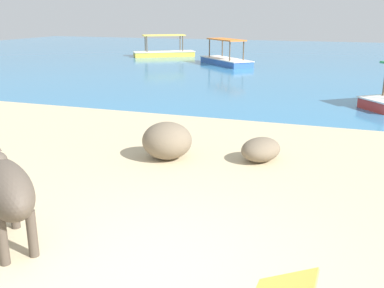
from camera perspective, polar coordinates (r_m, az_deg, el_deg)
The scene contains 7 objects.
sand_beach at distance 4.77m, azimuth -6.65°, elevation -16.54°, with size 18.00×14.00×0.04m, color #CCB78E.
water_surface at distance 25.76m, azimuth 15.61°, elevation 10.05°, with size 60.00×36.00×0.03m, color teal.
cow at distance 5.44m, azimuth -22.91°, elevation -5.07°, with size 1.72×1.41×1.05m.
shore_rock_large at distance 8.10m, azimuth -3.20°, elevation 0.44°, with size 0.90×0.90×0.67m, color #756651.
shore_rock_medium at distance 8.08m, azimuth 8.75°, elevation -0.70°, with size 0.81×0.62×0.42m, color #756651.
boat_yellow at distance 27.71m, azimuth -3.59°, elevation 11.63°, with size 3.72×2.95×1.29m.
boat_blue at distance 23.31m, azimuth 4.31°, elevation 10.70°, with size 3.39×3.43×1.29m.
Camera 1 is at (1.83, -3.56, 2.61)m, focal length 41.88 mm.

